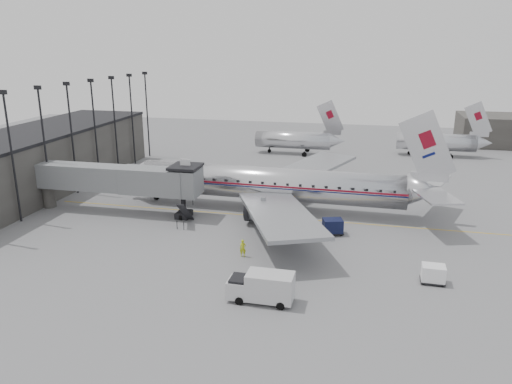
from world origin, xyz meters
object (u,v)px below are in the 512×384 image
at_px(airliner, 276,184).
at_px(baggage_cart_navy, 333,226).
at_px(service_van, 262,287).
at_px(baggage_cart_white, 433,274).
at_px(ramp_worker, 243,248).

distance_m(airliner, baggage_cart_navy, 10.62).
height_order(service_van, baggage_cart_white, service_van).
bearing_deg(baggage_cart_navy, baggage_cart_white, -62.34).
bearing_deg(airliner, baggage_cart_navy, -41.12).
bearing_deg(ramp_worker, baggage_cart_navy, 35.11).
distance_m(service_van, baggage_cart_white, 15.39).
relative_size(airliner, ramp_worker, 23.74).
bearing_deg(airliner, service_van, -80.91).
height_order(airliner, ramp_worker, airliner).
bearing_deg(ramp_worker, service_van, -75.54).
distance_m(service_van, ramp_worker, 9.03).
bearing_deg(airliner, ramp_worker, -90.53).
xyz_separation_m(baggage_cart_navy, ramp_worker, (-8.12, -8.00, -0.04)).
bearing_deg(baggage_cart_white, baggage_cart_navy, 135.56).
bearing_deg(baggage_cart_white, airliner, 137.01).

